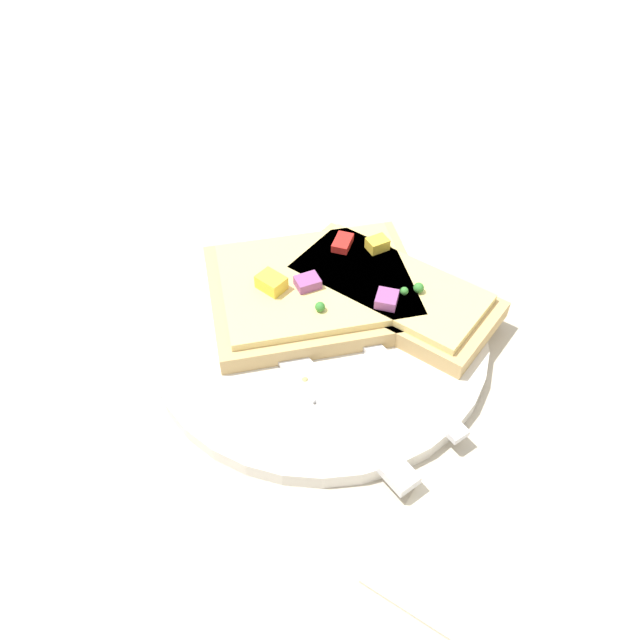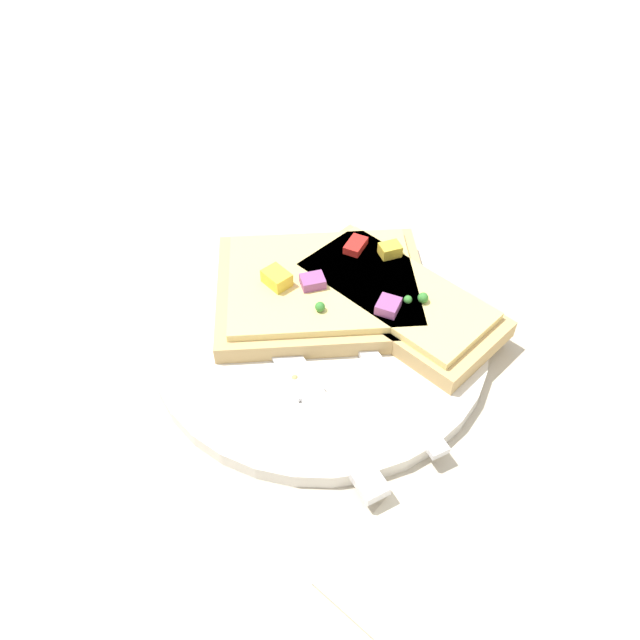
% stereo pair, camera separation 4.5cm
% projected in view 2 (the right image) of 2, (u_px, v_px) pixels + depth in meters
% --- Properties ---
extents(ground_plane, '(4.00, 4.00, 0.00)m').
position_uv_depth(ground_plane, '(320.00, 340.00, 0.47)').
color(ground_plane, '#BCB29E').
extents(plate, '(0.25, 0.25, 0.01)m').
position_uv_depth(plate, '(320.00, 335.00, 0.46)').
color(plate, silver).
rests_on(plate, ground).
extents(fork, '(0.20, 0.10, 0.01)m').
position_uv_depth(fork, '(350.00, 329.00, 0.46)').
color(fork, silver).
rests_on(fork, plate).
extents(knife, '(0.22, 0.09, 0.01)m').
position_uv_depth(knife, '(305.00, 386.00, 0.42)').
color(knife, silver).
rests_on(knife, plate).
extents(pizza_slice_main, '(0.20, 0.20, 0.03)m').
position_uv_depth(pizza_slice_main, '(322.00, 288.00, 0.48)').
color(pizza_slice_main, tan).
rests_on(pizza_slice_main, plate).
extents(pizza_slice_corner, '(0.17, 0.09, 0.03)m').
position_uv_depth(pizza_slice_corner, '(395.00, 297.00, 0.47)').
color(pizza_slice_corner, tan).
rests_on(pizza_slice_corner, plate).
extents(crumb_scatter, '(0.04, 0.07, 0.01)m').
position_uv_depth(crumb_scatter, '(317.00, 318.00, 0.46)').
color(crumb_scatter, tan).
rests_on(crumb_scatter, plate).
extents(napkin, '(0.14, 0.08, 0.01)m').
position_uv_depth(napkin, '(465.00, 611.00, 0.33)').
color(napkin, beige).
rests_on(napkin, ground).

